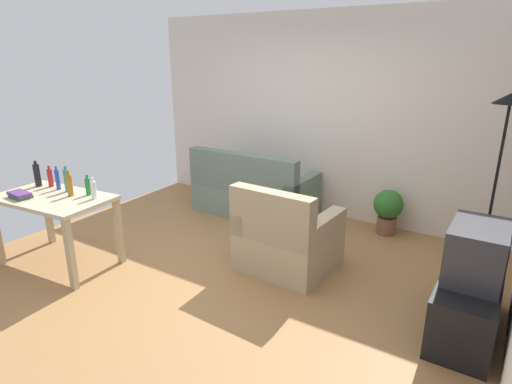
{
  "coord_description": "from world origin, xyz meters",
  "views": [
    {
      "loc": [
        2.4,
        -3.09,
        2.14
      ],
      "look_at": [
        0.1,
        0.5,
        0.75
      ],
      "focal_mm": 29.53,
      "sensor_mm": 36.0,
      "label": 1
    }
  ],
  "objects_px": {
    "couch": "(253,193)",
    "potted_plant": "(388,209)",
    "torchiere_lamp": "(504,136)",
    "bottle_amber": "(70,185)",
    "tv": "(477,252)",
    "bottle_clear": "(94,190)",
    "tv_stand": "(467,304)",
    "bottle_red": "(50,177)",
    "bottle_green": "(88,186)",
    "bottle_dark": "(37,175)",
    "book_stack": "(20,195)",
    "armchair": "(286,240)",
    "bottle_tall": "(67,180)",
    "desk": "(54,206)",
    "bottle_blue": "(58,179)"
  },
  "relations": [
    {
      "from": "bottle_tall",
      "to": "bottle_green",
      "type": "distance_m",
      "value": 0.29
    },
    {
      "from": "bottle_red",
      "to": "bottle_clear",
      "type": "distance_m",
      "value": 0.75
    },
    {
      "from": "bottle_amber",
      "to": "tv_stand",
      "type": "bearing_deg",
      "value": 14.37
    },
    {
      "from": "bottle_tall",
      "to": "couch",
      "type": "bearing_deg",
      "value": 66.75
    },
    {
      "from": "bottle_amber",
      "to": "bottle_green",
      "type": "bearing_deg",
      "value": 42.86
    },
    {
      "from": "torchiere_lamp",
      "to": "bottle_tall",
      "type": "relative_size",
      "value": 6.44
    },
    {
      "from": "potted_plant",
      "to": "book_stack",
      "type": "bearing_deg",
      "value": -135.64
    },
    {
      "from": "tv",
      "to": "torchiere_lamp",
      "type": "distance_m",
      "value": 1.41
    },
    {
      "from": "torchiere_lamp",
      "to": "bottle_amber",
      "type": "xyz_separation_m",
      "value": [
        -3.67,
        -2.16,
        -0.54
      ]
    },
    {
      "from": "armchair",
      "to": "bottle_green",
      "type": "relative_size",
      "value": 4.35
    },
    {
      "from": "bottle_blue",
      "to": "torchiere_lamp",
      "type": "bearing_deg",
      "value": 27.72
    },
    {
      "from": "tv",
      "to": "torchiere_lamp",
      "type": "xyz_separation_m",
      "value": [
        -0.0,
        1.22,
        0.71
      ]
    },
    {
      "from": "potted_plant",
      "to": "bottle_red",
      "type": "relative_size",
      "value": 2.41
    },
    {
      "from": "bottle_dark",
      "to": "couch",
      "type": "bearing_deg",
      "value": 58.38
    },
    {
      "from": "desk",
      "to": "bottle_red",
      "type": "xyz_separation_m",
      "value": [
        -0.32,
        0.2,
        0.21
      ]
    },
    {
      "from": "bottle_tall",
      "to": "bottle_green",
      "type": "height_order",
      "value": "bottle_tall"
    },
    {
      "from": "potted_plant",
      "to": "bottle_clear",
      "type": "xyz_separation_m",
      "value": [
        -2.28,
        -2.49,
        0.52
      ]
    },
    {
      "from": "bottle_dark",
      "to": "bottle_red",
      "type": "xyz_separation_m",
      "value": [
        0.13,
        0.07,
        -0.03
      ]
    },
    {
      "from": "tv",
      "to": "bottle_tall",
      "type": "xyz_separation_m",
      "value": [
        -3.83,
        -0.86,
        0.19
      ]
    },
    {
      "from": "tv_stand",
      "to": "torchiere_lamp",
      "type": "distance_m",
      "value": 1.69
    },
    {
      "from": "tv_stand",
      "to": "bottle_tall",
      "type": "bearing_deg",
      "value": 102.68
    },
    {
      "from": "desk",
      "to": "book_stack",
      "type": "distance_m",
      "value": 0.34
    },
    {
      "from": "couch",
      "to": "desk",
      "type": "height_order",
      "value": "couch"
    },
    {
      "from": "bottle_red",
      "to": "bottle_clear",
      "type": "bearing_deg",
      "value": -0.95
    },
    {
      "from": "tv",
      "to": "bottle_tall",
      "type": "relative_size",
      "value": 2.13
    },
    {
      "from": "couch",
      "to": "potted_plant",
      "type": "height_order",
      "value": "couch"
    },
    {
      "from": "tv_stand",
      "to": "torchiere_lamp",
      "type": "relative_size",
      "value": 0.61
    },
    {
      "from": "bottle_green",
      "to": "bottle_blue",
      "type": "bearing_deg",
      "value": -173.24
    },
    {
      "from": "bottle_clear",
      "to": "bottle_dark",
      "type": "bearing_deg",
      "value": -176.41
    },
    {
      "from": "couch",
      "to": "bottle_blue",
      "type": "relative_size",
      "value": 6.39
    },
    {
      "from": "tv",
      "to": "torchiere_lamp",
      "type": "bearing_deg",
      "value": 0.17
    },
    {
      "from": "tv_stand",
      "to": "torchiere_lamp",
      "type": "xyz_separation_m",
      "value": [
        0.0,
        1.22,
        1.17
      ]
    },
    {
      "from": "tv_stand",
      "to": "bottle_green",
      "type": "distance_m",
      "value": 3.69
    },
    {
      "from": "tv_stand",
      "to": "bottle_clear",
      "type": "height_order",
      "value": "bottle_clear"
    },
    {
      "from": "couch",
      "to": "bottle_green",
      "type": "bearing_deg",
      "value": 73.16
    },
    {
      "from": "tv",
      "to": "armchair",
      "type": "relative_size",
      "value": 0.64
    },
    {
      "from": "book_stack",
      "to": "tv_stand",
      "type": "bearing_deg",
      "value": 17.26
    },
    {
      "from": "bottle_amber",
      "to": "potted_plant",
      "type": "bearing_deg",
      "value": 44.94
    },
    {
      "from": "armchair",
      "to": "bottle_blue",
      "type": "bearing_deg",
      "value": 27.26
    },
    {
      "from": "bottle_amber",
      "to": "desk",
      "type": "bearing_deg",
      "value": -142.35
    },
    {
      "from": "desk",
      "to": "bottle_blue",
      "type": "distance_m",
      "value": 0.33
    },
    {
      "from": "bottle_blue",
      "to": "bottle_red",
      "type": "bearing_deg",
      "value": 174.03
    },
    {
      "from": "bottle_dark",
      "to": "bottle_green",
      "type": "xyz_separation_m",
      "value": [
        0.73,
        0.1,
        -0.04
      ]
    },
    {
      "from": "couch",
      "to": "bottle_amber",
      "type": "bearing_deg",
      "value": 71.03
    },
    {
      "from": "bottle_tall",
      "to": "bottle_green",
      "type": "bearing_deg",
      "value": 8.05
    },
    {
      "from": "bottle_dark",
      "to": "book_stack",
      "type": "bearing_deg",
      "value": -56.09
    },
    {
      "from": "tv",
      "to": "bottle_amber",
      "type": "height_order",
      "value": "bottle_amber"
    },
    {
      "from": "torchiere_lamp",
      "to": "bottle_amber",
      "type": "bearing_deg",
      "value": -149.54
    },
    {
      "from": "bottle_clear",
      "to": "bottle_red",
      "type": "bearing_deg",
      "value": 179.05
    },
    {
      "from": "bottle_amber",
      "to": "bottle_clear",
      "type": "xyz_separation_m",
      "value": [
        0.28,
        0.07,
        -0.02
      ]
    }
  ]
}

